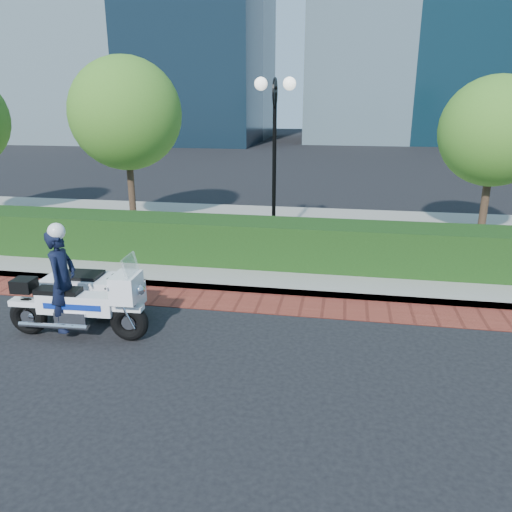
% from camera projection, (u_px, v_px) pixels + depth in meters
% --- Properties ---
extents(ground, '(120.00, 120.00, 0.00)m').
position_uv_depth(ground, '(174.00, 332.00, 8.64)').
color(ground, black).
rests_on(ground, ground).
extents(brick_strip, '(60.00, 1.00, 0.01)m').
position_uv_depth(brick_strip, '(198.00, 299.00, 10.05)').
color(brick_strip, maroon).
rests_on(brick_strip, ground).
extents(sidewalk, '(60.00, 8.00, 0.15)m').
position_uv_depth(sidewalk, '(243.00, 237.00, 14.25)').
color(sidewalk, gray).
rests_on(sidewalk, ground).
extents(hedge_main, '(18.00, 1.20, 1.00)m').
position_uv_depth(hedge_main, '(222.00, 240.00, 11.82)').
color(hedge_main, black).
rests_on(hedge_main, sidewalk).
extents(lamppost, '(1.02, 0.70, 4.21)m').
position_uv_depth(lamppost, '(275.00, 136.00, 12.46)').
color(lamppost, black).
rests_on(lamppost, sidewalk).
extents(tree_b, '(3.20, 3.20, 4.89)m').
position_uv_depth(tree_b, '(126.00, 114.00, 14.29)').
color(tree_b, '#332319').
rests_on(tree_b, sidewalk).
extents(tree_c, '(2.80, 2.80, 4.30)m').
position_uv_depth(tree_c, '(495.00, 132.00, 12.74)').
color(tree_c, '#332319').
rests_on(tree_c, sidewalk).
extents(police_motorcycle, '(2.45, 1.73, 1.98)m').
position_uv_depth(police_motorcycle, '(80.00, 292.00, 8.60)').
color(police_motorcycle, black).
rests_on(police_motorcycle, ground).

